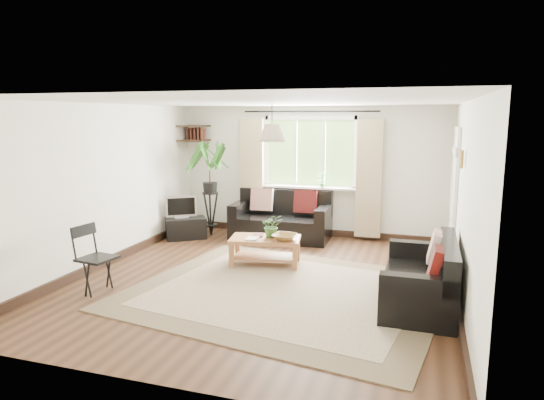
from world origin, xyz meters
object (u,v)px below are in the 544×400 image
(palm_stand, at_px, (210,189))
(folding_chair, at_px, (97,260))
(tv_stand, at_px, (186,228))
(sofa_back, at_px, (281,217))
(coffee_table, at_px, (265,251))
(sofa_right, at_px, (419,274))

(palm_stand, bearing_deg, folding_chair, -91.70)
(tv_stand, height_order, palm_stand, palm_stand)
(palm_stand, bearing_deg, tv_stand, -131.22)
(sofa_back, distance_m, palm_stand, 1.42)
(coffee_table, distance_m, palm_stand, 2.24)
(sofa_back, bearing_deg, coffee_table, -83.32)
(sofa_back, bearing_deg, sofa_right, -47.06)
(sofa_back, relative_size, sofa_right, 1.09)
(sofa_right, distance_m, palm_stand, 4.51)
(sofa_back, height_order, folding_chair, folding_chair)
(sofa_right, distance_m, folding_chair, 3.97)
(sofa_back, distance_m, sofa_right, 3.51)
(sofa_back, height_order, sofa_right, sofa_back)
(coffee_table, height_order, folding_chair, folding_chair)
(tv_stand, distance_m, palm_stand, 0.85)
(sofa_right, xyz_separation_m, tv_stand, (-4.12, 2.01, -0.19))
(coffee_table, distance_m, folding_chair, 2.41)
(tv_stand, bearing_deg, coffee_table, -65.07)
(sofa_back, xyz_separation_m, tv_stand, (-1.67, -0.50, -0.22))
(tv_stand, relative_size, palm_stand, 0.40)
(sofa_right, xyz_separation_m, folding_chair, (-3.89, -0.80, 0.05))
(tv_stand, xyz_separation_m, palm_stand, (0.33, 0.37, 0.69))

